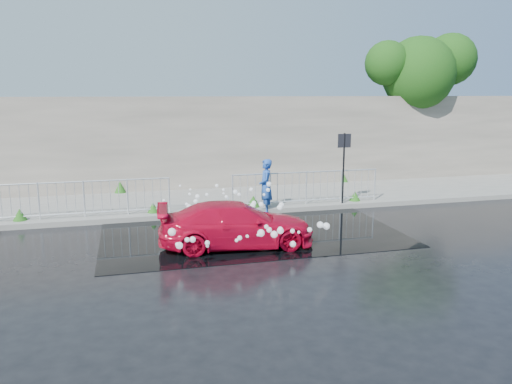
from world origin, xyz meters
TOP-DOWN VIEW (x-y plane):
  - ground at (0.00, 0.00)m, footprint 90.00×90.00m
  - pavement at (0.00, 5.00)m, footprint 30.00×4.00m
  - curb at (0.00, 3.00)m, footprint 30.00×0.25m
  - retaining_wall at (0.00, 7.20)m, footprint 30.00×0.60m
  - puddle at (0.50, 1.00)m, footprint 8.00×5.00m
  - sign_post at (4.20, 3.10)m, footprint 0.45×0.06m
  - tree at (9.65, 7.41)m, footprint 5.04×3.11m
  - railing_left at (-4.00, 3.35)m, footprint 5.05×0.05m
  - railing_right at (3.00, 3.35)m, footprint 5.05×0.05m
  - weeds at (-0.35, 4.59)m, footprint 12.17×3.93m
  - water_spray at (0.18, 0.45)m, footprint 3.69×5.28m
  - red_car at (-0.15, -0.16)m, footprint 3.97×1.85m
  - person at (1.50, 3.00)m, footprint 0.54×0.71m

SIDE VIEW (x-z plane):
  - ground at x=0.00m, z-range 0.00..0.00m
  - puddle at x=0.50m, z-range 0.00..0.01m
  - pavement at x=0.00m, z-range 0.00..0.15m
  - curb at x=0.00m, z-range 0.00..0.16m
  - weeds at x=-0.35m, z-range 0.12..0.54m
  - red_car at x=-0.15m, z-range 0.00..1.12m
  - water_spray at x=0.18m, z-range 0.14..1.12m
  - railing_left at x=-4.00m, z-range 0.19..1.29m
  - railing_right at x=3.00m, z-range 0.19..1.29m
  - person at x=1.50m, z-range 0.00..1.74m
  - sign_post at x=4.20m, z-range 0.47..2.97m
  - retaining_wall at x=0.00m, z-range 0.15..3.65m
  - tree at x=9.65m, z-range 1.61..7.92m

